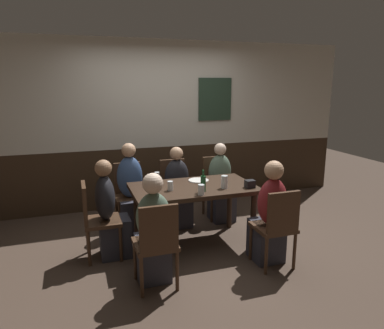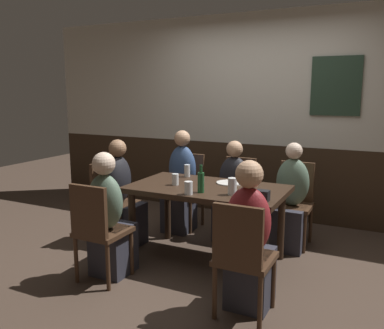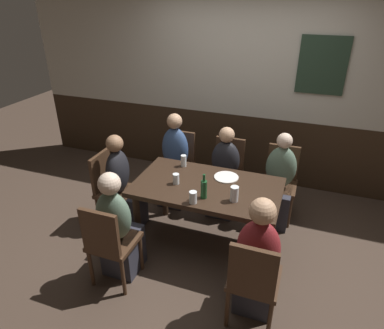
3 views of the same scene
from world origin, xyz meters
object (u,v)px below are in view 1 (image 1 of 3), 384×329
(person_left_near, at_px, (153,236))
(beer_bottle_green, at_px, (203,183))
(tumbler_short, at_px, (170,186))
(person_right_far, at_px, (221,188))
(beer_glass_tall, at_px, (224,183))
(chair_right_near, at_px, (277,224))
(plate_white_large, at_px, (199,180))
(chair_left_far, at_px, (129,191))
(chair_left_near, at_px, (157,241))
(person_head_west, at_px, (110,217))
(chair_mid_far, at_px, (174,187))
(tumbler_water, at_px, (157,178))
(pint_glass_amber, at_px, (201,190))
(dining_table, at_px, (193,194))
(person_mid_far, at_px, (178,193))
(person_left_far, at_px, (131,195))
(condiment_caddy, at_px, (250,184))
(person_right_near, at_px, (269,219))
(chair_head_west, at_px, (95,217))
(chair_right_far, at_px, (217,183))

(person_left_near, height_order, beer_bottle_green, person_left_near)
(tumbler_short, bearing_deg, person_right_far, 38.22)
(beer_glass_tall, bearing_deg, chair_right_near, -63.34)
(plate_white_large, bearing_deg, chair_left_far, 141.68)
(chair_left_near, bearing_deg, beer_glass_tall, 33.92)
(person_head_west, xyz_separation_m, tumbler_short, (0.68, -0.08, 0.31))
(chair_mid_far, distance_m, tumbler_water, 0.71)
(pint_glass_amber, distance_m, beer_glass_tall, 0.38)
(dining_table, relative_size, tumbler_short, 13.39)
(person_right_far, distance_m, person_mid_far, 0.65)
(person_left_far, height_order, person_right_far, person_left_far)
(condiment_caddy, bearing_deg, person_right_near, -85.59)
(person_head_west, xyz_separation_m, pint_glass_amber, (0.96, -0.35, 0.32))
(pint_glass_amber, height_order, beer_bottle_green, beer_bottle_green)
(person_left_near, xyz_separation_m, beer_bottle_green, (0.69, 0.44, 0.36))
(person_left_far, distance_m, beer_glass_tall, 1.33)
(person_head_west, bearing_deg, beer_bottle_green, -12.72)
(person_head_west, height_order, pint_glass_amber, person_head_west)
(beer_glass_tall, bearing_deg, pint_glass_amber, -155.14)
(person_mid_far, height_order, plate_white_large, person_mid_far)
(dining_table, relative_size, person_right_far, 1.32)
(chair_head_west, distance_m, person_right_near, 1.92)
(chair_right_far, distance_m, chair_left_near, 2.12)
(chair_right_far, relative_size, person_mid_far, 0.80)
(chair_left_near, height_order, plate_white_large, chair_left_near)
(chair_left_far, xyz_separation_m, tumbler_short, (0.34, -0.92, 0.29))
(person_right_near, height_order, condiment_caddy, person_right_near)
(person_left_near, bearing_deg, pint_glass_amber, 27.80)
(condiment_caddy, bearing_deg, beer_bottle_green, 176.92)
(dining_table, height_order, chair_head_west, chair_head_west)
(chair_head_west, relative_size, plate_white_large, 3.44)
(person_right_far, bearing_deg, person_head_west, -157.64)
(tumbler_water, relative_size, condiment_caddy, 1.19)
(person_left_near, bearing_deg, chair_left_near, -90.00)
(chair_left_near, relative_size, pint_glass_amber, 7.48)
(chair_right_far, relative_size, person_right_far, 0.79)
(chair_left_near, bearing_deg, person_right_near, 7.11)
(chair_left_near, xyz_separation_m, chair_head_west, (-0.50, 0.84, 0.00))
(chair_mid_far, relative_size, chair_head_west, 1.00)
(chair_mid_far, relative_size, person_left_near, 0.78)
(person_left_near, height_order, condiment_caddy, person_left_near)
(person_left_far, relative_size, plate_white_large, 4.63)
(person_right_far, bearing_deg, person_left_far, 179.88)
(beer_glass_tall, bearing_deg, person_mid_far, 110.48)
(person_right_near, xyz_separation_m, beer_glass_tall, (-0.33, 0.49, 0.31))
(person_left_near, height_order, tumbler_water, person_left_near)
(chair_left_far, relative_size, person_left_far, 0.74)
(person_head_west, bearing_deg, chair_right_far, 27.09)
(chair_left_near, relative_size, beer_glass_tall, 5.84)
(chair_mid_far, distance_m, chair_right_near, 1.80)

